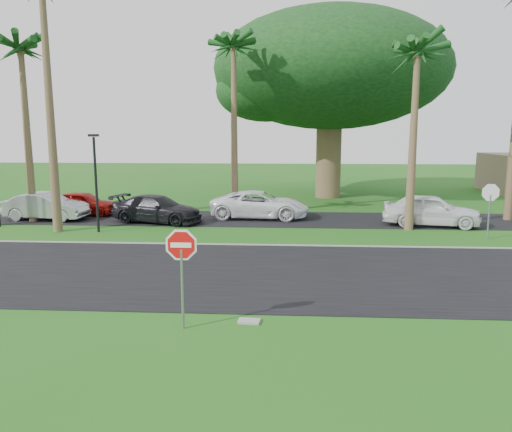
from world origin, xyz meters
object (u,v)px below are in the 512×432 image
at_px(car_red, 83,203).
at_px(stop_sign_far, 490,200).
at_px(car_dark, 157,209).
at_px(car_pickup, 431,210).
at_px(car_silver, 46,207).
at_px(car_minivan, 260,205).
at_px(stop_sign_near, 182,258).

bearing_deg(car_red, stop_sign_far, -102.29).
height_order(car_dark, car_pickup, car_pickup).
relative_size(car_silver, car_dark, 0.92).
relative_size(car_dark, car_minivan, 0.91).
bearing_deg(car_silver, stop_sign_far, -94.08).
relative_size(stop_sign_near, car_red, 0.65).
distance_m(car_silver, car_pickup, 20.33).
xyz_separation_m(stop_sign_far, car_pickup, (-1.68, 2.98, -0.96)).
xyz_separation_m(car_silver, car_red, (1.32, 1.69, -0.05)).
distance_m(car_red, car_pickup, 19.13).
bearing_deg(car_minivan, car_dark, 109.88).
distance_m(car_red, car_dark, 5.28).
distance_m(stop_sign_near, car_red, 18.62).
relative_size(car_red, car_pickup, 0.84).
relative_size(car_minivan, car_pickup, 1.13).
relative_size(stop_sign_near, car_minivan, 0.49).
bearing_deg(stop_sign_far, car_dark, -11.19).
relative_size(car_silver, car_pickup, 0.94).
xyz_separation_m(stop_sign_far, car_dark, (-15.80, 3.13, -1.07)).
height_order(stop_sign_near, stop_sign_far, same).
bearing_deg(car_red, stop_sign_near, -148.68).
xyz_separation_m(car_minivan, car_pickup, (8.80, -1.76, 0.06)).
bearing_deg(car_pickup, car_red, 93.22).
bearing_deg(car_silver, car_minivan, -78.80).
distance_m(car_minivan, car_pickup, 8.98).
bearing_deg(car_dark, stop_sign_near, -148.21).
xyz_separation_m(stop_sign_near, car_dark, (-4.30, 14.13, -1.07)).
bearing_deg(car_minivan, car_red, 90.65).
height_order(stop_sign_far, car_pickup, stop_sign_far).
bearing_deg(car_dark, car_silver, 101.67).
distance_m(car_silver, car_minivan, 11.59).
distance_m(car_red, car_minivan, 10.21).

